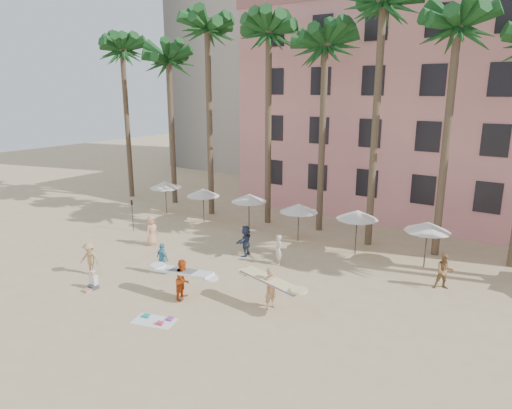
{
  "coord_description": "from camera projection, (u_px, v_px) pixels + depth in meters",
  "views": [
    {
      "loc": [
        12.76,
        -12.38,
        9.71
      ],
      "look_at": [
        0.13,
        6.0,
        4.0
      ],
      "focal_mm": 32.0,
      "sensor_mm": 36.0,
      "label": 1
    }
  ],
  "objects": [
    {
      "name": "ground",
      "position": [
        173.0,
        324.0,
        19.3
      ],
      "size": [
        120.0,
        120.0,
        0.0
      ],
      "primitive_type": "plane",
      "color": "#D1B789",
      "rests_on": "ground"
    },
    {
      "name": "beachgoers",
      "position": [
        220.0,
        250.0,
        25.57
      ],
      "size": [
        17.77,
        9.86,
        1.9
      ],
      "color": "#9C7041",
      "rests_on": "ground"
    },
    {
      "name": "umbrella_row",
      "position": [
        273.0,
        202.0,
        30.34
      ],
      "size": [
        22.5,
        2.7,
        2.73
      ],
      "color": "#332B23",
      "rests_on": "ground"
    },
    {
      "name": "palm_row",
      "position": [
        345.0,
        33.0,
        27.78
      ],
      "size": [
        44.4,
        5.4,
        16.3
      ],
      "color": "brown",
      "rests_on": "ground"
    },
    {
      "name": "seated_man",
      "position": [
        93.0,
        283.0,
        22.62
      ],
      "size": [
        0.42,
        0.73,
        0.95
      ],
      "color": "#3F3F4C",
      "rests_on": "ground"
    },
    {
      "name": "paddle",
      "position": [
        132.0,
        212.0,
        31.55
      ],
      "size": [
        0.18,
        0.04,
        2.23
      ],
      "color": "black",
      "rests_on": "ground"
    },
    {
      "name": "beach_towel",
      "position": [
        155.0,
        320.0,
        19.56
      ],
      "size": [
        2.01,
        1.47,
        0.14
      ],
      "color": "white",
      "rests_on": "ground"
    },
    {
      "name": "pink_hotel",
      "position": [
        482.0,
        111.0,
        34.23
      ],
      "size": [
        35.0,
        14.0,
        16.0
      ],
      "primitive_type": "cube",
      "color": "pink",
      "rests_on": "ground"
    },
    {
      "name": "carrier_yellow",
      "position": [
        271.0,
        286.0,
        20.45
      ],
      "size": [
        3.17,
        1.14,
        1.95
      ],
      "color": "tan",
      "rests_on": "ground"
    },
    {
      "name": "carrier_white",
      "position": [
        183.0,
        278.0,
        21.49
      ],
      "size": [
        3.13,
        1.08,
        1.93
      ],
      "color": "#D55016",
      "rests_on": "ground"
    }
  ]
}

